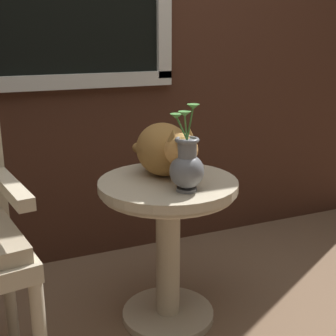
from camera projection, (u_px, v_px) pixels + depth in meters
name	position (u px, v px, depth m)	size (l,w,h in m)	color
wicker_side_table	(168.00, 223.00, 1.83)	(0.54, 0.54, 0.61)	beige
cat	(165.00, 149.00, 1.81)	(0.21, 0.53, 0.22)	#AD7A3D
pewter_vase_with_ivy	(187.00, 165.00, 1.64)	(0.12, 0.12, 0.31)	slate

